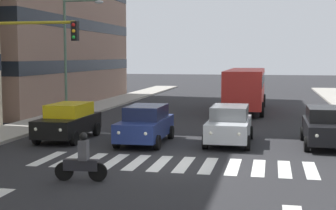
% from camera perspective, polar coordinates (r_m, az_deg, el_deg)
% --- Properties ---
extents(ground_plane, '(180.00, 180.00, 0.00)m').
position_cam_1_polar(ground_plane, '(18.58, 0.47, -6.74)').
color(ground_plane, '#262628').
extents(crosswalk_markings, '(10.35, 2.80, 0.01)m').
position_cam_1_polar(crosswalk_markings, '(18.58, 0.47, -6.73)').
color(crosswalk_markings, silver).
rests_on(crosswalk_markings, ground_plane).
extents(car_0, '(2.02, 4.44, 1.72)m').
position_cam_1_polar(car_0, '(23.14, 17.57, -2.33)').
color(car_0, black).
rests_on(car_0, ground_plane).
extents(car_1, '(2.02, 4.44, 1.72)m').
position_cam_1_polar(car_1, '(22.85, 7.01, -2.20)').
color(car_1, '#B2B7BC').
rests_on(car_1, ground_plane).
extents(car_2, '(2.02, 4.44, 1.72)m').
position_cam_1_polar(car_2, '(22.82, -2.59, -2.18)').
color(car_2, navy).
rests_on(car_2, ground_plane).
extents(car_3, '(2.02, 4.44, 1.72)m').
position_cam_1_polar(car_3, '(24.29, -11.29, -1.81)').
color(car_3, black).
rests_on(car_3, ground_plane).
extents(bus_behind_traffic, '(2.78, 10.50, 3.00)m').
position_cam_1_polar(bus_behind_traffic, '(36.64, 8.85, 2.23)').
color(bus_behind_traffic, red).
rests_on(bus_behind_traffic, ground_plane).
extents(motorcycle_with_rider, '(1.70, 0.39, 1.57)m').
position_cam_1_polar(motorcycle_with_rider, '(16.22, -9.81, -6.32)').
color(motorcycle_with_rider, black).
rests_on(motorcycle_with_rider, ground_plane).
extents(traffic_light_gantry, '(4.00, 0.36, 5.50)m').
position_cam_1_polar(traffic_light_gantry, '(21.34, -17.16, 4.55)').
color(traffic_light_gantry, '#AD991E').
rests_on(traffic_light_gantry, ground_plane).
extents(street_lamp_right, '(2.57, 0.28, 7.29)m').
position_cam_1_polar(street_lamp_right, '(31.23, -10.98, 6.57)').
color(street_lamp_right, '#4C6B56').
rests_on(street_lamp_right, sidewalk_right).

